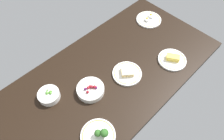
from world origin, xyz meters
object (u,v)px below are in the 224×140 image
bowl_berries (91,89)px  plate_broccoli (99,135)px  plate_sandwich (127,73)px  plate_eggs (149,19)px  bowl_peas (49,95)px  plate_cheese (172,59)px

bowl_berries → plate_broccoli: bearing=57.8°
plate_sandwich → plate_eggs: (-53.35, -24.85, -0.27)cm
bowl_peas → bowl_berries: same height
plate_sandwich → bowl_berries: bowl_berries is taller
bowl_berries → plate_sandwich: bearing=164.5°
bowl_berries → bowl_peas: bearing=-35.2°
bowl_peas → bowl_berries: bearing=144.8°
bowl_berries → plate_broccoli: size_ratio=0.90×
plate_broccoli → bowl_peas: bearing=-82.2°
plate_sandwich → plate_eggs: size_ratio=0.96×
bowl_peas → plate_broccoli: plate_broccoli is taller
plate_sandwich → plate_broccoli: 45.73cm
plate_eggs → bowl_berries: 81.66cm
plate_cheese → plate_broccoli: plate_broccoli is taller
plate_cheese → plate_broccoli: bearing=2.6°
plate_sandwich → bowl_berries: (26.40, -7.31, 0.99)cm
plate_eggs → plate_broccoli: 104.56cm
plate_broccoli → plate_cheese: bearing=-177.4°
plate_sandwich → plate_eggs: bearing=-155.0°
bowl_peas → plate_cheese: bearing=155.2°
bowl_peas → bowl_berries: 25.97cm
plate_cheese → plate_eggs: size_ratio=0.97×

